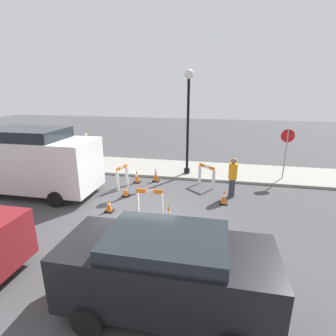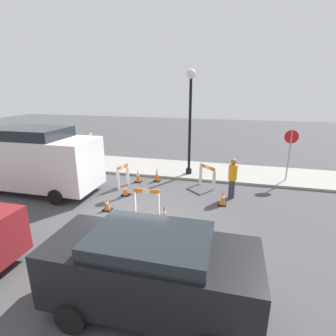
{
  "view_description": "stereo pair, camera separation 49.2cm",
  "coord_description": "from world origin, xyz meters",
  "views": [
    {
      "loc": [
        2.3,
        -7.24,
        4.26
      ],
      "look_at": [
        0.22,
        3.07,
        1.0
      ],
      "focal_mm": 28.0,
      "sensor_mm": 36.0,
      "label": 1
    },
    {
      "loc": [
        2.78,
        -7.13,
        4.26
      ],
      "look_at": [
        0.22,
        3.07,
        1.0
      ],
      "focal_mm": 28.0,
      "sensor_mm": 36.0,
      "label": 2
    }
  ],
  "objects": [
    {
      "name": "ground_plane",
      "position": [
        0.0,
        0.0,
        0.0
      ],
      "size": [
        60.0,
        60.0,
        0.0
      ],
      "primitive_type": "plane",
      "color": "#424244"
    },
    {
      "name": "sidewalk_slab",
      "position": [
        0.0,
        5.98,
        0.06
      ],
      "size": [
        18.0,
        2.96,
        0.12
      ],
      "color": "gray",
      "rests_on": "ground_plane"
    },
    {
      "name": "streetlamp_post",
      "position": [
        0.75,
        5.22,
        3.3
      ],
      "size": [
        0.44,
        0.44,
        4.93
      ],
      "color": "black",
      "rests_on": "sidewalk_slab"
    },
    {
      "name": "stop_sign",
      "position": [
        5.3,
        5.35,
        1.68
      ],
      "size": [
        0.6,
        0.06,
        2.33
      ],
      "rotation": [
        0.0,
        0.0,
        3.15
      ],
      "color": "gray",
      "rests_on": "sidewalk_slab"
    },
    {
      "name": "barricade_0",
      "position": [
        -1.8,
        2.95,
        0.53
      ],
      "size": [
        0.33,
        0.74,
        1.0
      ],
      "rotation": [
        0.0,
        0.0,
        4.43
      ],
      "color": "white",
      "rests_on": "ground_plane"
    },
    {
      "name": "barricade_1",
      "position": [
        0.11,
        0.52,
        0.56
      ],
      "size": [
        0.89,
        0.19,
        1.03
      ],
      "rotation": [
        0.0,
        0.0,
        6.35
      ],
      "color": "white",
      "rests_on": "ground_plane"
    },
    {
      "name": "barricade_2",
      "position": [
        1.8,
        3.88,
        0.54
      ],
      "size": [
        0.78,
        0.72,
        0.98
      ],
      "rotation": [
        0.0,
        0.0,
        8.69
      ],
      "color": "white",
      "rests_on": "ground_plane"
    },
    {
      "name": "traffic_cone_0",
      "position": [
        0.81,
        0.2,
        0.34
      ],
      "size": [
        0.3,
        0.3,
        0.7
      ],
      "color": "black",
      "rests_on": "ground_plane"
    },
    {
      "name": "traffic_cone_1",
      "position": [
        -0.57,
        4.05,
        0.31
      ],
      "size": [
        0.3,
        0.3,
        0.64
      ],
      "color": "black",
      "rests_on": "ground_plane"
    },
    {
      "name": "traffic_cone_2",
      "position": [
        -1.44,
        0.66,
        0.23
      ],
      "size": [
        0.3,
        0.3,
        0.48
      ],
      "color": "black",
      "rests_on": "ground_plane"
    },
    {
      "name": "traffic_cone_3",
      "position": [
        -1.35,
        2.1,
        0.22
      ],
      "size": [
        0.3,
        0.3,
        0.46
      ],
      "color": "black",
      "rests_on": "ground_plane"
    },
    {
      "name": "traffic_cone_4",
      "position": [
        2.57,
        2.12,
        0.28
      ],
      "size": [
        0.3,
        0.3,
        0.57
      ],
      "color": "black",
      "rests_on": "ground_plane"
    },
    {
      "name": "traffic_cone_5",
      "position": [
        -1.39,
        3.72,
        0.29
      ],
      "size": [
        0.3,
        0.3,
        0.61
      ],
      "color": "black",
      "rests_on": "ground_plane"
    },
    {
      "name": "person_worker",
      "position": [
        2.87,
        2.91,
        0.87
      ],
      "size": [
        0.38,
        0.38,
        1.62
      ],
      "rotation": [
        0.0,
        0.0,
        -3.02
      ],
      "color": "#33333D",
      "rests_on": "ground_plane"
    },
    {
      "name": "person_pedestrian",
      "position": [
        -5.3,
        6.44,
        0.97
      ],
      "size": [
        0.38,
        0.38,
        1.6
      ],
      "rotation": [
        0.0,
        0.0,
        3.28
      ],
      "color": "#33333D",
      "rests_on": "sidewalk_slab"
    },
    {
      "name": "parked_car_1",
      "position": [
        1.44,
        -3.16,
        0.96
      ],
      "size": [
        4.03,
        1.84,
        1.71
      ],
      "color": "black",
      "rests_on": "ground_plane"
    },
    {
      "name": "work_van",
      "position": [
        -5.2,
        1.68,
        1.46
      ],
      "size": [
        5.4,
        2.26,
        2.71
      ],
      "color": "white",
      "rests_on": "ground_plane"
    }
  ]
}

